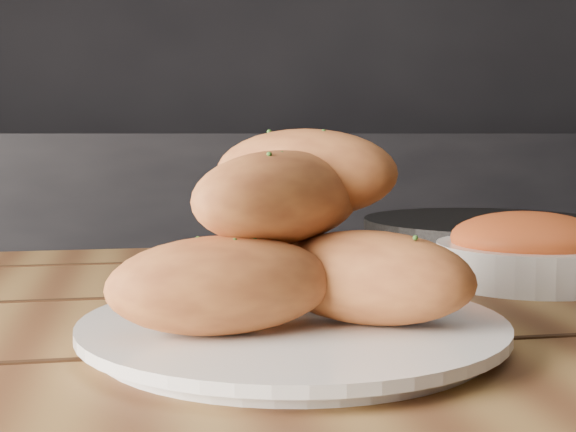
% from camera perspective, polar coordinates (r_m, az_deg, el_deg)
% --- Properties ---
extents(counter, '(2.80, 0.60, 0.90)m').
position_cam_1_polar(counter, '(1.97, 8.81, -7.41)').
color(counter, black).
rests_on(counter, ground).
extents(table, '(1.56, 0.85, 0.75)m').
position_cam_1_polar(table, '(0.71, 6.03, -14.65)').
color(table, brown).
rests_on(table, ground).
extents(plate, '(0.31, 0.31, 0.02)m').
position_cam_1_polar(plate, '(0.58, 0.36, -8.13)').
color(plate, silver).
rests_on(plate, table).
extents(bread_rolls, '(0.26, 0.22, 0.14)m').
position_cam_1_polar(bread_rolls, '(0.57, 0.16, -1.65)').
color(bread_rolls, '#C37136').
rests_on(bread_rolls, plate).
extents(skillet, '(0.43, 0.30, 0.05)m').
position_cam_1_polar(skillet, '(1.02, 13.91, -1.39)').
color(skillet, black).
rests_on(skillet, table).
extents(bowl, '(0.18, 0.18, 0.07)m').
position_cam_1_polar(bowl, '(0.84, 16.68, -2.40)').
color(bowl, white).
rests_on(bowl, table).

